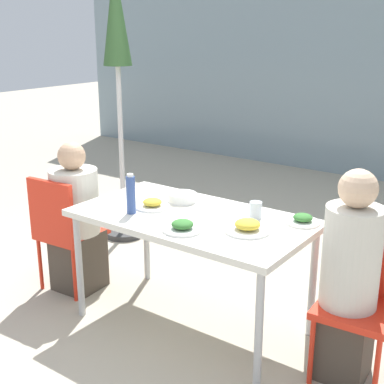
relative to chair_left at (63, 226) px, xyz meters
The scene contains 14 objects.
ground_plane 1.15m from the chair_left, ahead, with size 24.00×24.00×0.00m, color #B2A893.
dining_table 1.05m from the chair_left, ahead, with size 1.46×0.79×0.75m.
chair_left is the anchor object (origin of this frame).
person_left 0.10m from the chair_left, 62.08° to the left, with size 0.34×0.34×1.10m.
chair_right 2.07m from the chair_left, ahead, with size 0.43×0.43×0.86m.
person_right 2.02m from the chair_left, ahead, with size 0.30×0.30×1.19m.
closed_umbrella 1.63m from the chair_left, 110.83° to the left, with size 0.36×0.36×2.38m.
plate_0 0.79m from the chair_left, ahead, with size 0.22×0.22×0.06m.
plate_1 1.46m from the chair_left, ahead, with size 0.26×0.26×0.07m.
plate_2 1.71m from the chair_left, 14.55° to the left, with size 0.21×0.21×0.06m.
plate_3 1.17m from the chair_left, ahead, with size 0.23×0.23×0.06m.
bottle 0.79m from the chair_left, ahead, with size 0.06×0.06×0.25m.
drinking_cup 1.43m from the chair_left, 14.12° to the left, with size 0.08×0.08×0.10m.
salad_bowl 0.92m from the chair_left, 22.28° to the left, with size 0.19×0.19×0.06m.
Camera 1 is at (1.81, -2.49, 1.86)m, focal length 50.00 mm.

